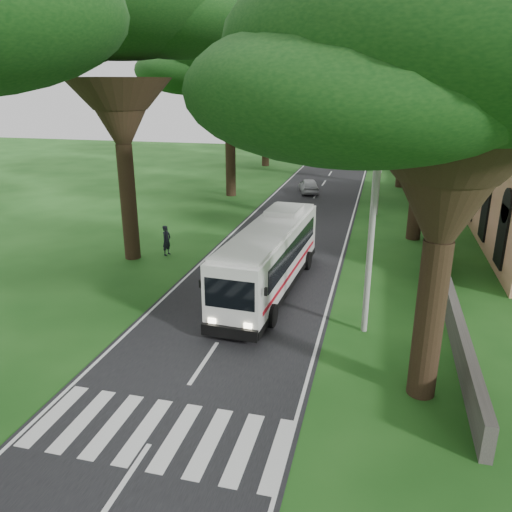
{
  "coord_description": "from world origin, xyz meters",
  "views": [
    {
      "loc": [
        5.72,
        -12.89,
        9.56
      ],
      "look_at": [
        0.46,
        7.84,
        2.2
      ],
      "focal_mm": 35.0,
      "sensor_mm": 36.0,
      "label": 1
    }
  ],
  "objects": [
    {
      "name": "tree_r_far",
      "position": [
        8.5,
        56.0,
        10.99
      ],
      "size": [
        15.25,
        15.25,
        14.31
      ],
      "color": "black",
      "rests_on": "ground"
    },
    {
      "name": "pole_mid",
      "position": [
        5.5,
        26.0,
        4.18
      ],
      "size": [
        1.6,
        0.24,
        8.0
      ],
      "color": "gray",
      "rests_on": "ground"
    },
    {
      "name": "tree_l_mida",
      "position": [
        -8.0,
        12.0,
        13.22
      ],
      "size": [
        13.17,
        13.17,
        16.23
      ],
      "color": "black",
      "rests_on": "ground"
    },
    {
      "name": "distant_car_a",
      "position": [
        -0.8,
        32.74,
        0.7
      ],
      "size": [
        2.57,
        4.22,
        1.34
      ],
      "primitive_type": "imported",
      "rotation": [
        0.0,
        0.0,
        3.41
      ],
      "color": "#A0A0A4",
      "rests_on": "road"
    },
    {
      "name": "tree_r_midb",
      "position": [
        7.5,
        38.0,
        12.75
      ],
      "size": [
        14.72,
        14.72,
        16.01
      ],
      "color": "black",
      "rests_on": "ground"
    },
    {
      "name": "distant_car_c",
      "position": [
        0.8,
        55.56,
        0.7
      ],
      "size": [
        3.04,
        4.93,
        1.33
      ],
      "primitive_type": "imported",
      "rotation": [
        0.0,
        0.0,
        2.87
      ],
      "color": "maroon",
      "rests_on": "road"
    },
    {
      "name": "pole_far",
      "position": [
        5.5,
        46.0,
        4.18
      ],
      "size": [
        1.6,
        0.24,
        8.0
      ],
      "color": "gray",
      "rests_on": "ground"
    },
    {
      "name": "coach_bus",
      "position": [
        0.8,
        9.19,
        1.75
      ],
      "size": [
        3.07,
        11.17,
        3.26
      ],
      "rotation": [
        0.0,
        0.0,
        -0.06
      ],
      "color": "silver",
      "rests_on": "ground"
    },
    {
      "name": "property_wall",
      "position": [
        9.0,
        24.0,
        0.6
      ],
      "size": [
        0.35,
        50.0,
        1.2
      ],
      "primitive_type": "cube",
      "color": "#383533",
      "rests_on": "ground"
    },
    {
      "name": "distant_car_b",
      "position": [
        -1.3,
        52.6,
        0.65
      ],
      "size": [
        2.34,
        3.97,
        1.24
      ],
      "primitive_type": "imported",
      "rotation": [
        0.0,
        0.0,
        0.29
      ],
      "color": "navy",
      "rests_on": "road"
    },
    {
      "name": "crosswalk",
      "position": [
        0.0,
        -2.0,
        0.0
      ],
      "size": [
        8.0,
        3.0,
        0.01
      ],
      "primitive_type": "cube",
      "color": "silver",
      "rests_on": "ground"
    },
    {
      "name": "pole_near",
      "position": [
        5.5,
        6.0,
        4.18
      ],
      "size": [
        1.6,
        0.24,
        8.0
      ],
      "color": "gray",
      "rests_on": "ground"
    },
    {
      "name": "tree_l_midb",
      "position": [
        -7.5,
        30.0,
        11.68
      ],
      "size": [
        13.37,
        13.37,
        14.68
      ],
      "color": "black",
      "rests_on": "ground"
    },
    {
      "name": "road",
      "position": [
        0.0,
        25.0,
        0.01
      ],
      "size": [
        8.0,
        120.0,
        0.04
      ],
      "primitive_type": "cube",
      "color": "black",
      "rests_on": "ground"
    },
    {
      "name": "tree_r_mida",
      "position": [
        8.0,
        20.0,
        12.43
      ],
      "size": [
        12.43,
        12.43,
        15.31
      ],
      "color": "black",
      "rests_on": "ground"
    },
    {
      "name": "pedestrian",
      "position": [
        -6.28,
        12.99,
        0.89
      ],
      "size": [
        0.57,
        0.73,
        1.79
      ],
      "primitive_type": "imported",
      "rotation": [
        0.0,
        0.0,
        1.34
      ],
      "color": "black",
      "rests_on": "ground"
    },
    {
      "name": "ground",
      "position": [
        0.0,
        0.0,
        0.0
      ],
      "size": [
        140.0,
        140.0,
        0.0
      ],
      "primitive_type": "plane",
      "color": "#184513",
      "rests_on": "ground"
    },
    {
      "name": "tree_r_near",
      "position": [
        7.5,
        2.0,
        10.41
      ],
      "size": [
        12.59,
        12.59,
        13.25
      ],
      "color": "black",
      "rests_on": "ground"
    },
    {
      "name": "tree_l_far",
      "position": [
        -8.5,
        48.0,
        12.22
      ],
      "size": [
        14.25,
        14.25,
        15.39
      ],
      "color": "black",
      "rests_on": "ground"
    }
  ]
}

